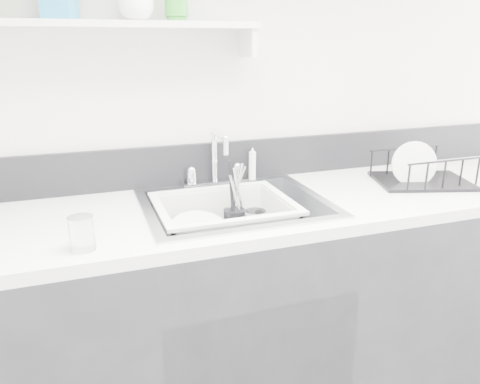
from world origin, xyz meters
name	(u,v)px	position (x,y,z in m)	size (l,w,h in m)	color
counter_run	(236,318)	(0.00, 1.19, 0.46)	(3.20, 0.62, 0.92)	#252528
backsplash	(212,162)	(0.00, 1.49, 1.00)	(3.20, 0.02, 0.16)	black
sink	(235,228)	(0.00, 1.19, 0.83)	(0.64, 0.52, 0.20)	silver
faucet	(215,170)	(0.00, 1.44, 0.98)	(0.26, 0.18, 0.23)	silver
side_sprayer	(252,164)	(0.16, 1.44, 0.99)	(0.03, 0.03, 0.14)	white
wall_shelf	(113,27)	(-0.35, 1.42, 1.51)	(1.00, 0.16, 0.12)	silver
wash_tub	(224,225)	(-0.04, 1.20, 0.84)	(0.47, 0.39, 0.18)	white
plate_stack	(203,240)	(-0.12, 1.20, 0.80)	(0.27, 0.26, 0.11)	white
utensil_cup	(234,220)	(0.02, 1.27, 0.83)	(0.08, 0.08, 0.28)	black
ladle	(220,240)	(-0.07, 1.16, 0.81)	(0.27, 0.10, 0.08)	silver
tumbler_in_tub	(255,225)	(0.09, 1.21, 0.82)	(0.08, 0.08, 0.11)	white
tumbler_counter	(82,233)	(-0.52, 0.97, 0.97)	(0.07, 0.07, 0.10)	white
dish_rack	(423,167)	(0.80, 1.19, 0.98)	(0.36, 0.27, 0.13)	black
bowl_small	(268,244)	(0.10, 1.12, 0.78)	(0.10, 0.10, 0.03)	white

